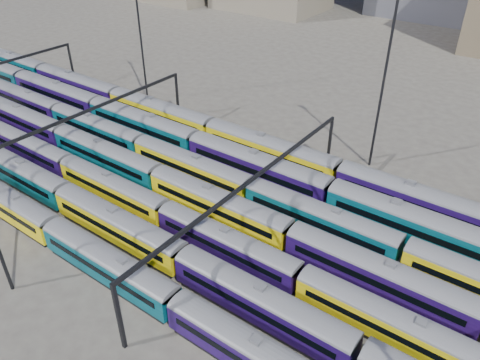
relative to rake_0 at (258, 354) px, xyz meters
The scene contains 12 objects.
ground 26.18m from the rake_0, 144.87° to the left, with size 500.00×500.00×0.00m, color #433D38.
rake_0 is the anchor object (origin of this frame).
rake_1 14.01m from the rake_0, 159.09° to the left, with size 119.22×2.91×4.89m.
rake_2 31.46m from the rake_0, 161.47° to the left, with size 130.73×2.73×4.59m.
rake_3 16.10m from the rake_0, 111.32° to the left, with size 123.62×3.01×5.08m.
rake_4 31.98m from the rake_0, 141.29° to the left, with size 100.11×2.93×4.93m.
rake_5 47.05m from the rake_0, 147.90° to the left, with size 112.24×3.29×5.55m.
rake_6 50.57m from the rake_0, 143.61° to the left, with size 110.98×3.25×5.48m.
gantry_1 44.17m from the rake_0, 160.05° to the left, with size 0.35×40.35×8.03m.
gantry_2 19.29m from the rake_0, 127.04° to the left, with size 0.35×40.35×8.03m.
mast_1 64.31m from the rake_0, 144.21° to the left, with size 1.40×0.50×25.60m.
mast_3 41.16m from the rake_0, 99.20° to the left, with size 1.40×0.50×25.60m.
Camera 1 is at (34.97, -36.24, 36.00)m, focal length 35.00 mm.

